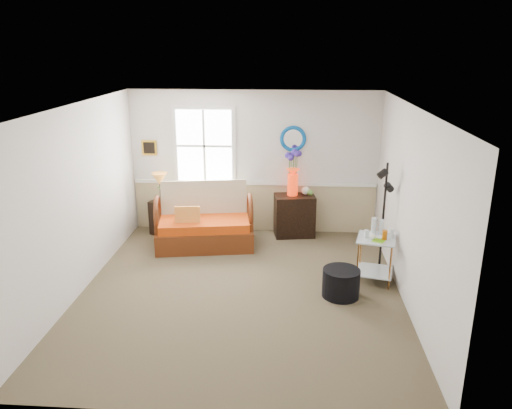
# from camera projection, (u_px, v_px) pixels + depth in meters

# --- Properties ---
(floor) EXTENTS (4.50, 5.00, 0.01)m
(floor) POSITION_uv_depth(u_px,v_px,m) (241.00, 291.00, 7.10)
(floor) COLOR brown
(floor) RESTS_ON ground
(ceiling) EXTENTS (4.50, 5.00, 0.01)m
(ceiling) POSITION_uv_depth(u_px,v_px,m) (239.00, 107.00, 6.31)
(ceiling) COLOR white
(ceiling) RESTS_ON walls
(walls) EXTENTS (4.51, 5.01, 2.60)m
(walls) POSITION_uv_depth(u_px,v_px,m) (240.00, 204.00, 6.71)
(walls) COLOR silver
(walls) RESTS_ON floor
(wainscot) EXTENTS (4.46, 0.02, 0.90)m
(wainscot) POSITION_uv_depth(u_px,v_px,m) (254.00, 207.00, 9.32)
(wainscot) COLOR tan
(wainscot) RESTS_ON walls
(chair_rail) EXTENTS (4.46, 0.04, 0.06)m
(chair_rail) POSITION_uv_depth(u_px,v_px,m) (254.00, 183.00, 9.17)
(chair_rail) COLOR silver
(chair_rail) RESTS_ON walls
(window) EXTENTS (1.14, 0.06, 1.44)m
(window) POSITION_uv_depth(u_px,v_px,m) (204.00, 146.00, 9.02)
(window) COLOR white
(window) RESTS_ON walls
(picture) EXTENTS (0.28, 0.03, 0.28)m
(picture) POSITION_uv_depth(u_px,v_px,m) (149.00, 148.00, 9.12)
(picture) COLOR #B28420
(picture) RESTS_ON walls
(mirror) EXTENTS (0.47, 0.07, 0.47)m
(mirror) POSITION_uv_depth(u_px,v_px,m) (293.00, 139.00, 8.87)
(mirror) COLOR #0768AC
(mirror) RESTS_ON walls
(loveseat) EXTENTS (1.77, 1.18, 1.07)m
(loveseat) POSITION_uv_depth(u_px,v_px,m) (204.00, 216.00, 8.56)
(loveseat) COLOR maroon
(loveseat) RESTS_ON floor
(throw_pillow) EXTENTS (0.43, 0.15, 0.42)m
(throw_pillow) POSITION_uv_depth(u_px,v_px,m) (188.00, 219.00, 8.38)
(throw_pillow) COLOR orange
(throw_pillow) RESTS_ON loveseat
(lamp_stand) EXTENTS (0.46, 0.46, 0.63)m
(lamp_stand) POSITION_uv_depth(u_px,v_px,m) (162.00, 217.00, 9.20)
(lamp_stand) COLOR black
(lamp_stand) RESTS_ON floor
(table_lamp) EXTENTS (0.29, 0.29, 0.51)m
(table_lamp) POSITION_uv_depth(u_px,v_px,m) (160.00, 187.00, 9.07)
(table_lamp) COLOR orange
(table_lamp) RESTS_ON lamp_stand
(potted_plant) EXTENTS (0.38, 0.41, 0.29)m
(potted_plant) POSITION_uv_depth(u_px,v_px,m) (168.00, 194.00, 9.02)
(potted_plant) COLOR #538435
(potted_plant) RESTS_ON lamp_stand
(cabinet) EXTENTS (0.77, 0.56, 0.76)m
(cabinet) POSITION_uv_depth(u_px,v_px,m) (294.00, 215.00, 9.08)
(cabinet) COLOR black
(cabinet) RESTS_ON floor
(flower_vase) EXTENTS (0.29, 0.29, 0.81)m
(flower_vase) POSITION_uv_depth(u_px,v_px,m) (293.00, 173.00, 8.87)
(flower_vase) COLOR red
(flower_vase) RESTS_ON cabinet
(side_table) EXTENTS (0.64, 0.64, 0.68)m
(side_table) POSITION_uv_depth(u_px,v_px,m) (375.00, 260.00, 7.32)
(side_table) COLOR #BA7837
(side_table) RESTS_ON floor
(tabletop_items) EXTENTS (0.55, 0.55, 0.24)m
(tabletop_items) POSITION_uv_depth(u_px,v_px,m) (379.00, 229.00, 7.21)
(tabletop_items) COLOR silver
(tabletop_items) RESTS_ON side_table
(floor_lamp) EXTENTS (0.31, 0.31, 1.73)m
(floor_lamp) POSITION_uv_depth(u_px,v_px,m) (383.00, 219.00, 7.43)
(floor_lamp) COLOR black
(floor_lamp) RESTS_ON floor
(ottoman) EXTENTS (0.63, 0.63, 0.40)m
(ottoman) POSITION_uv_depth(u_px,v_px,m) (341.00, 283.00, 6.91)
(ottoman) COLOR black
(ottoman) RESTS_ON floor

